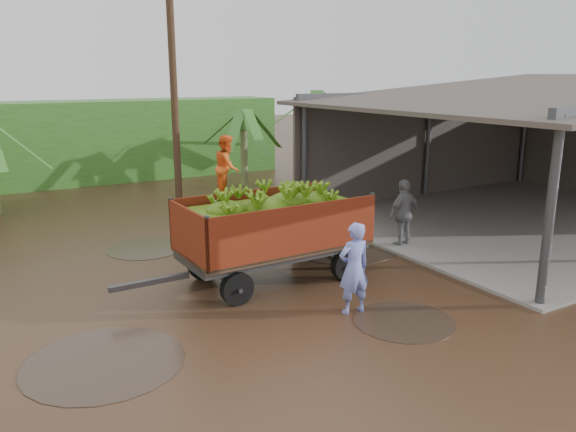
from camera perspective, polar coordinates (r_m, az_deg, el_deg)
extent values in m
plane|color=black|center=(12.49, -5.35, -8.12)|extent=(100.00, 100.00, 0.00)
cube|color=gray|center=(20.10, 22.99, -0.46)|extent=(12.00, 10.00, 0.08)
cube|color=#383330|center=(19.55, 24.19, 11.57)|extent=(12.78, 10.80, 1.01)
cube|color=#383330|center=(22.95, 13.68, 6.94)|extent=(12.00, 0.12, 4.00)
cube|color=#2D661E|center=(26.83, -24.21, 6.67)|extent=(22.00, 3.00, 3.60)
cube|color=#47474C|center=(12.12, -13.85, -6.54)|extent=(1.71, 0.16, 0.11)
imported|color=#E8571B|center=(12.68, -6.19, 4.97)|extent=(0.83, 0.88, 1.43)
imported|color=#7F8EE8|center=(11.37, 6.72, -5.29)|extent=(0.73, 0.51, 1.90)
imported|color=gray|center=(15.95, 11.71, 0.25)|extent=(1.17, 0.57, 1.94)
cylinder|color=#47301E|center=(19.02, -11.48, 11.69)|extent=(0.24, 0.24, 7.99)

